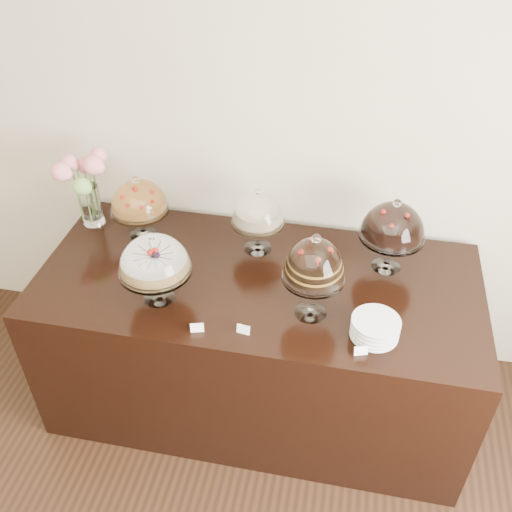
% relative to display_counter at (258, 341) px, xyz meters
% --- Properties ---
extents(wall_back, '(5.00, 0.04, 3.00)m').
position_rel_display_counter_xyz_m(wall_back, '(-0.09, 0.55, 1.05)').
color(wall_back, beige).
rests_on(wall_back, ground).
extents(display_counter, '(2.20, 1.00, 0.90)m').
position_rel_display_counter_xyz_m(display_counter, '(0.00, 0.00, 0.00)').
color(display_counter, black).
rests_on(display_counter, ground).
extents(cake_stand_sugar_sponge, '(0.34, 0.34, 0.38)m').
position_rel_display_counter_xyz_m(cake_stand_sugar_sponge, '(-0.43, -0.23, 0.69)').
color(cake_stand_sugar_sponge, white).
rests_on(cake_stand_sugar_sponge, display_counter).
extents(cake_stand_choco_layer, '(0.28, 0.28, 0.45)m').
position_rel_display_counter_xyz_m(cake_stand_choco_layer, '(0.29, -0.19, 0.74)').
color(cake_stand_choco_layer, white).
rests_on(cake_stand_choco_layer, display_counter).
extents(cake_stand_cheesecake, '(0.28, 0.28, 0.37)m').
position_rel_display_counter_xyz_m(cake_stand_cheesecake, '(-0.05, 0.24, 0.68)').
color(cake_stand_cheesecake, white).
rests_on(cake_stand_cheesecake, display_counter).
extents(cake_stand_dark_choco, '(0.32, 0.32, 0.40)m').
position_rel_display_counter_xyz_m(cake_stand_dark_choco, '(0.62, 0.22, 0.71)').
color(cake_stand_dark_choco, white).
rests_on(cake_stand_dark_choco, display_counter).
extents(cake_stand_fruit_tart, '(0.31, 0.31, 0.37)m').
position_rel_display_counter_xyz_m(cake_stand_fruit_tart, '(-0.69, 0.24, 0.68)').
color(cake_stand_fruit_tart, white).
rests_on(cake_stand_fruit_tart, display_counter).
extents(flower_vase, '(0.24, 0.30, 0.43)m').
position_rel_display_counter_xyz_m(flower_vase, '(-1.00, 0.28, 0.72)').
color(flower_vase, white).
rests_on(flower_vase, display_counter).
extents(plate_stack, '(0.21, 0.21, 0.09)m').
position_rel_display_counter_xyz_m(plate_stack, '(0.58, -0.28, 0.50)').
color(plate_stack, silver).
rests_on(plate_stack, display_counter).
extents(price_card_left, '(0.06, 0.03, 0.04)m').
position_rel_display_counter_xyz_m(price_card_left, '(-0.20, -0.41, 0.47)').
color(price_card_left, white).
rests_on(price_card_left, display_counter).
extents(price_card_right, '(0.06, 0.03, 0.04)m').
position_rel_display_counter_xyz_m(price_card_right, '(0.53, -0.40, 0.47)').
color(price_card_right, white).
rests_on(price_card_right, display_counter).
extents(price_card_extra, '(0.06, 0.02, 0.04)m').
position_rel_display_counter_xyz_m(price_card_extra, '(0.01, -0.38, 0.47)').
color(price_card_extra, white).
rests_on(price_card_extra, display_counter).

